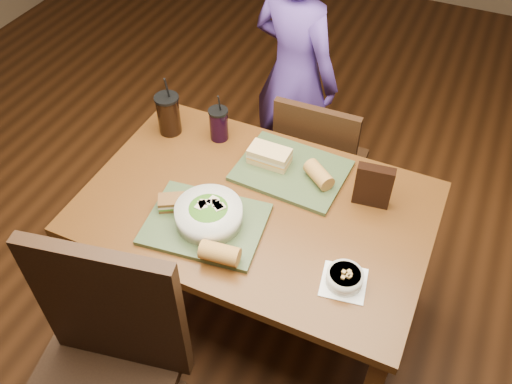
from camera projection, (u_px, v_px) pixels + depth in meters
ground at (256, 311)px, 2.58m from camera, size 6.00×6.00×0.00m
dining_table at (256, 221)px, 2.11m from camera, size 1.30×0.85×0.75m
chair_near at (102, 373)px, 1.72m from camera, size 0.56×0.56×1.10m
chair_far at (318, 164)px, 2.58m from camera, size 0.39×0.39×0.88m
diner at (295, 75)px, 2.74m from camera, size 0.59×0.47×1.39m
tray_near at (206, 224)px, 1.96m from camera, size 0.46×0.37×0.02m
tray_far at (291, 171)px, 2.16m from camera, size 0.44×0.34×0.02m
salad_bowl at (209, 214)px, 1.93m from camera, size 0.24×0.24×0.08m
soup_bowl at (345, 278)px, 1.78m from camera, size 0.17×0.17×0.06m
sandwich_near at (172, 203)px, 1.99m from camera, size 0.12×0.10×0.05m
sandwich_far at (269, 156)px, 2.16m from camera, size 0.16×0.09×0.07m
baguette_near at (220, 253)px, 1.82m from camera, size 0.14×0.08×0.07m
baguette_far at (319, 175)px, 2.08m from camera, size 0.14×0.13×0.06m
cup_cola at (169, 114)px, 2.28m from camera, size 0.10×0.10×0.28m
cup_berry at (219, 124)px, 2.26m from camera, size 0.08×0.08×0.22m
chip_bag at (373, 186)px, 1.98m from camera, size 0.14×0.06×0.18m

